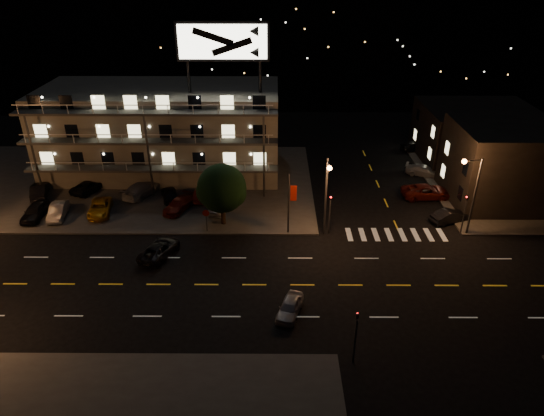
{
  "coord_description": "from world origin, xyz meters",
  "views": [
    {
      "loc": [
        3.67,
        -32.66,
        24.47
      ],
      "look_at": [
        3.42,
        8.0,
        3.02
      ],
      "focal_mm": 32.0,
      "sensor_mm": 36.0,
      "label": 1
    }
  ],
  "objects_px": {
    "tree": "(221,190)",
    "lot_car_2": "(100,208)",
    "lot_car_4": "(219,205)",
    "road_car_west": "(159,249)",
    "side_car_0": "(450,216)",
    "lot_car_7": "(142,189)",
    "road_car_east": "(290,307)"
  },
  "relations": [
    {
      "from": "lot_car_7",
      "to": "side_car_0",
      "type": "bearing_deg",
      "value": -165.49
    },
    {
      "from": "lot_car_7",
      "to": "road_car_east",
      "type": "distance_m",
      "value": 25.83
    },
    {
      "from": "lot_car_2",
      "to": "road_car_west",
      "type": "relative_size",
      "value": 0.96
    },
    {
      "from": "tree",
      "to": "road_car_west",
      "type": "relative_size",
      "value": 1.33
    },
    {
      "from": "lot_car_7",
      "to": "side_car_0",
      "type": "xyz_separation_m",
      "value": [
        32.91,
        -5.75,
        -0.24
      ]
    },
    {
      "from": "road_car_west",
      "to": "side_car_0",
      "type": "bearing_deg",
      "value": -147.81
    },
    {
      "from": "side_car_0",
      "to": "road_car_west",
      "type": "relative_size",
      "value": 0.85
    },
    {
      "from": "lot_car_2",
      "to": "tree",
      "type": "bearing_deg",
      "value": -17.91
    },
    {
      "from": "lot_car_2",
      "to": "road_car_west",
      "type": "distance_m",
      "value": 11.04
    },
    {
      "from": "tree",
      "to": "lot_car_4",
      "type": "bearing_deg",
      "value": 104.53
    },
    {
      "from": "tree",
      "to": "road_car_west",
      "type": "height_order",
      "value": "tree"
    },
    {
      "from": "lot_car_2",
      "to": "side_car_0",
      "type": "xyz_separation_m",
      "value": [
        36.24,
        -1.34,
        -0.12
      ]
    },
    {
      "from": "side_car_0",
      "to": "lot_car_2",
      "type": "bearing_deg",
      "value": 65.52
    },
    {
      "from": "tree",
      "to": "side_car_0",
      "type": "xyz_separation_m",
      "value": [
        23.12,
        0.67,
        -3.26
      ]
    },
    {
      "from": "tree",
      "to": "road_car_west",
      "type": "bearing_deg",
      "value": -132.44
    },
    {
      "from": "lot_car_7",
      "to": "tree",
      "type": "bearing_deg",
      "value": 171.14
    },
    {
      "from": "lot_car_4",
      "to": "lot_car_7",
      "type": "distance_m",
      "value": 9.77
    },
    {
      "from": "road_car_west",
      "to": "tree",
      "type": "bearing_deg",
      "value": -112.95
    },
    {
      "from": "lot_car_4",
      "to": "road_car_west",
      "type": "height_order",
      "value": "lot_car_4"
    },
    {
      "from": "lot_car_2",
      "to": "road_car_east",
      "type": "bearing_deg",
      "value": -48.03
    },
    {
      "from": "road_car_east",
      "to": "road_car_west",
      "type": "distance_m",
      "value": 14.12
    },
    {
      "from": "lot_car_4",
      "to": "road_car_west",
      "type": "distance_m",
      "value": 9.62
    },
    {
      "from": "road_car_east",
      "to": "tree",
      "type": "bearing_deg",
      "value": 132.62
    },
    {
      "from": "lot_car_7",
      "to": "road_car_west",
      "type": "height_order",
      "value": "lot_car_7"
    },
    {
      "from": "lot_car_4",
      "to": "lot_car_7",
      "type": "height_order",
      "value": "lot_car_7"
    },
    {
      "from": "lot_car_4",
      "to": "side_car_0",
      "type": "distance_m",
      "value": 23.93
    },
    {
      "from": "road_car_east",
      "to": "road_car_west",
      "type": "relative_size",
      "value": 0.76
    },
    {
      "from": "tree",
      "to": "lot_car_2",
      "type": "xyz_separation_m",
      "value": [
        -13.12,
        2.01,
        -3.14
      ]
    },
    {
      "from": "tree",
      "to": "road_car_east",
      "type": "bearing_deg",
      "value": -64.93
    },
    {
      "from": "tree",
      "to": "lot_car_2",
      "type": "distance_m",
      "value": 13.64
    },
    {
      "from": "lot_car_7",
      "to": "side_car_0",
      "type": "distance_m",
      "value": 33.41
    },
    {
      "from": "lot_car_4",
      "to": "lot_car_7",
      "type": "relative_size",
      "value": 0.77
    }
  ]
}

